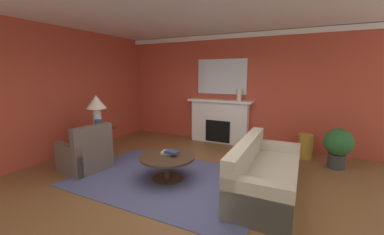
% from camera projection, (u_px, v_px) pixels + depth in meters
% --- Properties ---
extents(ground_plane, '(8.63, 8.63, 0.00)m').
position_uv_depth(ground_plane, '(187.00, 184.00, 4.24)').
color(ground_plane, brown).
extents(wall_fireplace, '(7.24, 0.12, 2.97)m').
position_uv_depth(wall_fireplace, '(236.00, 90.00, 6.54)').
color(wall_fireplace, '#B7422D').
rests_on(wall_fireplace, ground_plane).
extents(wall_window, '(0.12, 6.31, 2.97)m').
position_uv_depth(wall_window, '(68.00, 92.00, 5.72)').
color(wall_window, '#B7422D').
rests_on(wall_window, ground_plane).
extents(ceiling_panel, '(7.24, 6.31, 0.06)m').
position_uv_depth(ceiling_panel, '(195.00, 8.00, 3.96)').
color(ceiling_panel, white).
extents(crown_moulding, '(7.24, 0.08, 0.12)m').
position_uv_depth(crown_moulding, '(237.00, 36.00, 6.21)').
color(crown_moulding, white).
extents(area_rug, '(3.39, 2.29, 0.01)m').
position_uv_depth(area_rug, '(168.00, 179.00, 4.43)').
color(area_rug, '#4C517A').
rests_on(area_rug, ground_plane).
extents(fireplace, '(1.80, 0.35, 1.22)m').
position_uv_depth(fireplace, '(219.00, 122.00, 6.69)').
color(fireplace, white).
rests_on(fireplace, ground_plane).
extents(mantel_mirror, '(1.40, 0.04, 0.95)m').
position_uv_depth(mantel_mirror, '(222.00, 77.00, 6.57)').
color(mantel_mirror, silver).
extents(sofa, '(0.93, 2.11, 0.85)m').
position_uv_depth(sofa, '(264.00, 175.00, 3.88)').
color(sofa, '#BCB299').
rests_on(sofa, ground_plane).
extents(armchair_near_window, '(0.92, 0.92, 0.95)m').
position_uv_depth(armchair_near_window, '(86.00, 155.00, 4.83)').
color(armchair_near_window, brown).
rests_on(armchair_near_window, ground_plane).
extents(coffee_table, '(1.00, 1.00, 0.45)m').
position_uv_depth(coffee_table, '(167.00, 162.00, 4.37)').
color(coffee_table, '#3D2D1E').
rests_on(coffee_table, ground_plane).
extents(side_table, '(0.56, 0.56, 0.70)m').
position_uv_depth(side_table, '(99.00, 141.00, 5.52)').
color(side_table, '#3D2D1E').
rests_on(side_table, ground_plane).
extents(table_lamp, '(0.44, 0.44, 0.75)m').
position_uv_depth(table_lamp, '(96.00, 105.00, 5.37)').
color(table_lamp, beige).
rests_on(table_lamp, side_table).
extents(vase_tall_corner, '(0.32, 0.32, 0.56)m').
position_uv_depth(vase_tall_corner, '(305.00, 146.00, 5.51)').
color(vase_tall_corner, '#B7892D').
rests_on(vase_tall_corner, ground_plane).
extents(vase_on_side_table, '(0.15, 0.15, 0.23)m').
position_uv_depth(vase_on_side_table, '(98.00, 125.00, 5.28)').
color(vase_on_side_table, navy).
rests_on(vase_on_side_table, side_table).
extents(vase_mantel_right, '(0.13, 0.13, 0.32)m').
position_uv_depth(vase_mantel_right, '(239.00, 95.00, 6.26)').
color(vase_mantel_right, beige).
rests_on(vase_mantel_right, fireplace).
extents(book_red_cover, '(0.23, 0.22, 0.05)m').
position_uv_depth(book_red_cover, '(168.00, 152.00, 4.47)').
color(book_red_cover, tan).
rests_on(book_red_cover, coffee_table).
extents(book_art_folio, '(0.25, 0.15, 0.04)m').
position_uv_depth(book_art_folio, '(172.00, 152.00, 4.36)').
color(book_art_folio, navy).
rests_on(book_art_folio, coffee_table).
extents(potted_plant, '(0.56, 0.56, 0.83)m').
position_uv_depth(potted_plant, '(338.00, 145.00, 4.88)').
color(potted_plant, '#333333').
rests_on(potted_plant, ground_plane).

